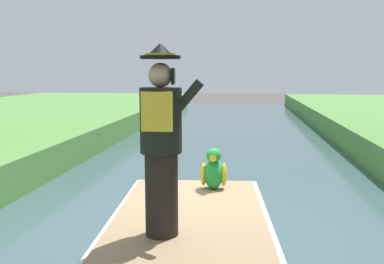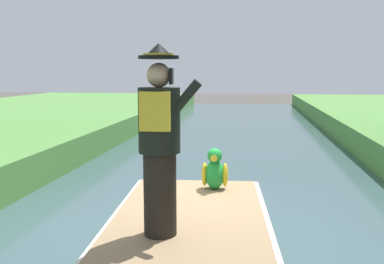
{
  "view_description": "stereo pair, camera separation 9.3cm",
  "coord_description": "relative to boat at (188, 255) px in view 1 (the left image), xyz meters",
  "views": [
    {
      "loc": [
        0.55,
        -5.75,
        2.3
      ],
      "look_at": [
        -0.03,
        -0.84,
        1.61
      ],
      "focal_mm": 40.72,
      "sensor_mm": 36.0,
      "label": 1
    },
    {
      "loc": [
        0.64,
        -5.73,
        2.3
      ],
      "look_at": [
        -0.03,
        -0.84,
        1.61
      ],
      "focal_mm": 40.72,
      "sensor_mm": 36.0,
      "label": 2
    }
  ],
  "objects": [
    {
      "name": "person_pirate",
      "position": [
        -0.22,
        -0.25,
        1.23
      ],
      "size": [
        0.61,
        0.42,
        1.85
      ],
      "rotation": [
        0.0,
        0.0,
        0.28
      ],
      "color": "black",
      "rests_on": "boat"
    },
    {
      "name": "ground_plane",
      "position": [
        0.0,
        1.47,
        -0.4
      ],
      "size": [
        80.0,
        80.0,
        0.0
      ],
      "primitive_type": "plane",
      "color": "#4C4742"
    },
    {
      "name": "parrot_plush",
      "position": [
        0.16,
        1.49,
        0.55
      ],
      "size": [
        0.36,
        0.34,
        0.57
      ],
      "color": "green",
      "rests_on": "boat"
    },
    {
      "name": "boat",
      "position": [
        0.0,
        0.0,
        0.0
      ],
      "size": [
        2.08,
        4.31,
        0.61
      ],
      "color": "silver",
      "rests_on": "canal_water"
    },
    {
      "name": "canal_water",
      "position": [
        0.0,
        1.47,
        -0.35
      ],
      "size": [
        6.61,
        48.0,
        0.1
      ],
      "primitive_type": "cube",
      "color": "#3D565B",
      "rests_on": "ground"
    }
  ]
}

